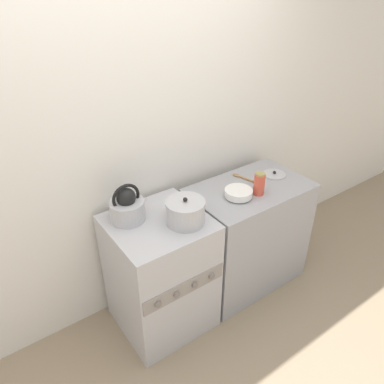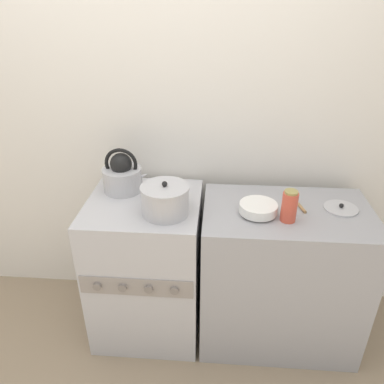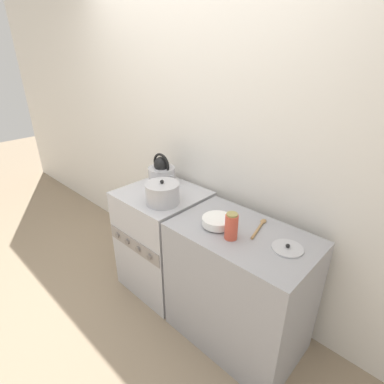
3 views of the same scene
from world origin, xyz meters
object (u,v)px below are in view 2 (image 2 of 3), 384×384
(enamel_bowl, at_px, (258,208))
(cooking_pot, at_px, (165,200))
(stove, at_px, (148,266))
(loose_pot_lid, at_px, (341,208))
(storage_jar, at_px, (289,206))
(kettle, at_px, (123,175))

(enamel_bowl, bearing_deg, cooking_pot, -175.26)
(enamel_bowl, bearing_deg, stove, 173.84)
(enamel_bowl, height_order, loose_pot_lid, enamel_bowl)
(enamel_bowl, distance_m, storage_jar, 0.16)
(loose_pot_lid, bearing_deg, enamel_bowl, -169.62)
(stove, relative_size, cooking_pot, 3.59)
(stove, distance_m, loose_pot_lid, 1.14)
(kettle, relative_size, cooking_pot, 1.09)
(loose_pot_lid, bearing_deg, storage_jar, -156.12)
(cooking_pot, height_order, enamel_bowl, cooking_pot)
(cooking_pot, bearing_deg, loose_pot_lid, 7.47)
(stove, relative_size, storage_jar, 5.35)
(stove, bearing_deg, enamel_bowl, -6.16)
(enamel_bowl, bearing_deg, kettle, 165.28)
(cooking_pot, bearing_deg, stove, 142.84)
(enamel_bowl, bearing_deg, loose_pot_lid, 10.38)
(stove, height_order, cooking_pot, cooking_pot)
(kettle, xyz_separation_m, enamel_bowl, (0.75, -0.20, -0.07))
(enamel_bowl, relative_size, loose_pot_lid, 1.11)
(kettle, bearing_deg, storage_jar, -15.49)
(storage_jar, height_order, loose_pot_lid, storage_jar)
(loose_pot_lid, bearing_deg, cooking_pot, -172.53)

